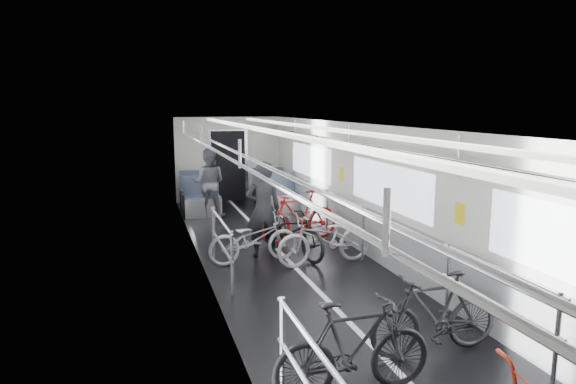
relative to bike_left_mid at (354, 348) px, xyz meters
name	(u,v)px	position (x,y,z in m)	size (l,w,h in m)	color
car_shell	(275,190)	(0.62, 5.22, 0.65)	(3.02, 14.01, 2.41)	black
bike_left_mid	(354,348)	(0.00, 0.00, 0.00)	(0.45, 1.60, 0.96)	black
bike_left_far	(254,239)	(0.01, 4.37, -0.06)	(0.57, 1.62, 0.85)	#AEAEB3
bike_right_near	(435,313)	(1.20, 0.53, -0.02)	(0.44, 1.55, 0.93)	black
bike_right_mid	(325,238)	(1.17, 3.90, -0.02)	(0.62, 1.77, 0.93)	#ACABB0
bike_right_far	(299,216)	(1.20, 5.48, 0.04)	(0.49, 1.73, 1.04)	#B11815
bike_aisle	(292,230)	(0.79, 4.58, 0.00)	(0.64, 1.84, 0.97)	black
person_standing	(263,209)	(0.27, 4.68, 0.39)	(0.64, 0.42, 1.75)	black
person_seated	(209,183)	(-0.22, 8.37, 0.37)	(0.82, 0.64, 1.69)	#33313A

